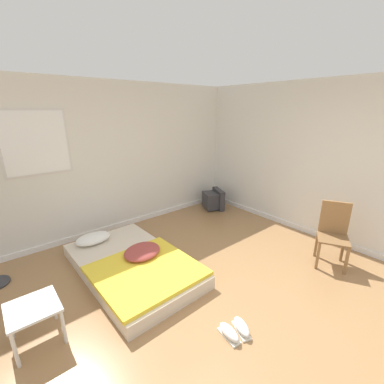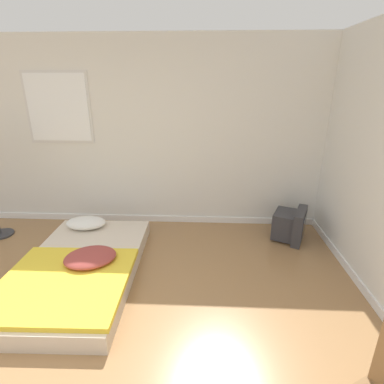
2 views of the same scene
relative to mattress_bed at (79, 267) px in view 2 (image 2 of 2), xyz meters
The scene contains 3 objects.
wall_back 1.90m from the mattress_bed, 76.70° to the left, with size 7.64×0.08×2.60m.
mattress_bed is the anchor object (origin of this frame).
crt_tv 2.68m from the mattress_bed, 21.05° to the left, with size 0.53×0.56×0.44m.
Camera 2 is at (1.00, -1.26, 2.01)m, focal length 28.00 mm.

